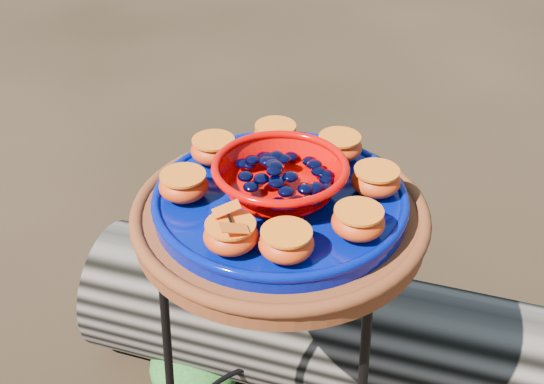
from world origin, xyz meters
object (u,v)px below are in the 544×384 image
(cobalt_plate, at_px, (280,202))
(red_bowl, at_px, (280,180))
(terracotta_saucer, at_px, (280,218))
(plant_stand, at_px, (279,372))
(driftwood_log, at_px, (453,361))

(cobalt_plate, height_order, red_bowl, red_bowl)
(terracotta_saucer, relative_size, cobalt_plate, 1.17)
(plant_stand, bearing_deg, driftwood_log, 43.90)
(terracotta_saucer, height_order, red_bowl, red_bowl)
(red_bowl, xyz_separation_m, driftwood_log, (0.32, 0.31, -0.63))
(terracotta_saucer, bearing_deg, plant_stand, 0.00)
(cobalt_plate, relative_size, red_bowl, 2.00)
(driftwood_log, bearing_deg, red_bowl, -136.10)
(red_bowl, bearing_deg, terracotta_saucer, 0.00)
(cobalt_plate, relative_size, driftwood_log, 0.23)
(plant_stand, distance_m, red_bowl, 0.44)
(driftwood_log, bearing_deg, plant_stand, -136.10)
(plant_stand, xyz_separation_m, terracotta_saucer, (0.00, 0.00, 0.37))
(plant_stand, bearing_deg, terracotta_saucer, 0.00)
(plant_stand, distance_m, cobalt_plate, 0.40)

